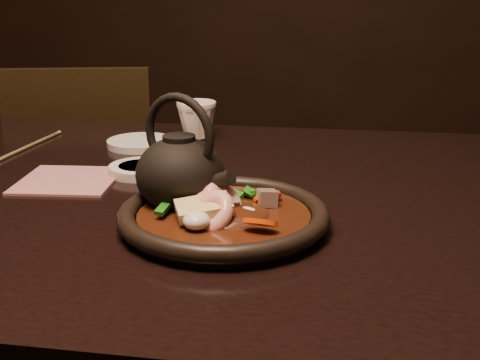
# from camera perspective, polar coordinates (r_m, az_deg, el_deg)

# --- Properties ---
(table) EXTENTS (1.60, 0.90, 0.75)m
(table) POSITION_cam_1_polar(r_m,az_deg,el_deg) (1.05, -16.94, -4.02)
(table) COLOR black
(table) RESTS_ON floor
(chair) EXTENTS (0.49, 0.49, 0.85)m
(chair) POSITION_cam_1_polar(r_m,az_deg,el_deg) (1.82, -13.89, -1.51)
(chair) COLOR black
(chair) RESTS_ON floor
(plate) EXTENTS (0.28, 0.28, 0.03)m
(plate) POSITION_cam_1_polar(r_m,az_deg,el_deg) (0.79, -1.55, -3.47)
(plate) COLOR black
(plate) RESTS_ON table
(stirfry) EXTENTS (0.16, 0.18, 0.07)m
(stirfry) POSITION_cam_1_polar(r_m,az_deg,el_deg) (0.79, -1.84, -3.03)
(stirfry) COLOR #331509
(stirfry) RESTS_ON plate
(soy_dish) EXTENTS (0.11, 0.11, 0.02)m
(soy_dish) POSITION_cam_1_polar(r_m,az_deg,el_deg) (1.03, -9.36, 1.01)
(soy_dish) COLOR silver
(soy_dish) RESTS_ON table
(saucer_right) EXTENTS (0.13, 0.13, 0.01)m
(saucer_right) POSITION_cam_1_polar(r_m,az_deg,el_deg) (1.21, -9.41, 3.50)
(saucer_right) COLOR silver
(saucer_right) RESTS_ON table
(tea_cup) EXTENTS (0.10, 0.09, 0.08)m
(tea_cup) POSITION_cam_1_polar(r_m,az_deg,el_deg) (1.26, -4.12, 5.85)
(tea_cup) COLOR white
(tea_cup) RESTS_ON table
(chopsticks) EXTENTS (0.02, 0.23, 0.01)m
(chopsticks) POSITION_cam_1_polar(r_m,az_deg,el_deg) (1.26, -19.23, 3.13)
(chopsticks) COLOR tan
(chopsticks) RESTS_ON table
(napkin) EXTENTS (0.17, 0.17, 0.00)m
(napkin) POSITION_cam_1_polar(r_m,az_deg,el_deg) (1.02, -15.97, -0.02)
(napkin) COLOR #9E6161
(napkin) RESTS_ON table
(teapot) EXTENTS (0.15, 0.12, 0.17)m
(teapot) POSITION_cam_1_polar(r_m,az_deg,el_deg) (0.83, -5.68, 0.91)
(teapot) COLOR black
(teapot) RESTS_ON table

